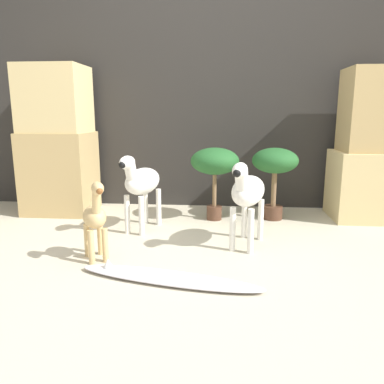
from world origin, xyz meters
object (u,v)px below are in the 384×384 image
at_px(zebra_left, 141,182).
at_px(surfboard, 168,277).
at_px(zebra_right, 247,192).
at_px(giraffe_figurine, 95,218).
at_px(potted_palm_back, 275,166).
at_px(potted_palm_front, 215,164).

bearing_deg(zebra_left, surfboard, -69.57).
bearing_deg(zebra_right, giraffe_figurine, -160.22).
height_order(potted_palm_back, surfboard, potted_palm_back).
bearing_deg(giraffe_figurine, potted_palm_back, 40.72).
relative_size(potted_palm_front, potted_palm_back, 1.01).
height_order(giraffe_figurine, surfboard, giraffe_figurine).
relative_size(zebra_right, zebra_left, 1.00).
relative_size(giraffe_figurine, potted_palm_front, 0.84).
xyz_separation_m(giraffe_figurine, surfboard, (0.48, -0.26, -0.25)).
bearing_deg(potted_palm_back, zebra_left, -159.35).
bearing_deg(zebra_left, potted_palm_back, 20.65).
height_order(zebra_right, zebra_left, same).
bearing_deg(zebra_left, potted_palm_front, 31.58).
bearing_deg(potted_palm_back, giraffe_figurine, -139.28).
distance_m(potted_palm_back, surfboard, 1.54).
height_order(zebra_left, potted_palm_back, potted_palm_back).
bearing_deg(potted_palm_front, zebra_right, -69.89).
bearing_deg(potted_palm_front, zebra_left, -148.42).
relative_size(zebra_left, surfboard, 0.57).
relative_size(zebra_left, potted_palm_front, 0.98).
xyz_separation_m(potted_palm_front, surfboard, (-0.22, -1.23, -0.46)).
bearing_deg(giraffe_figurine, surfboard, -28.18).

